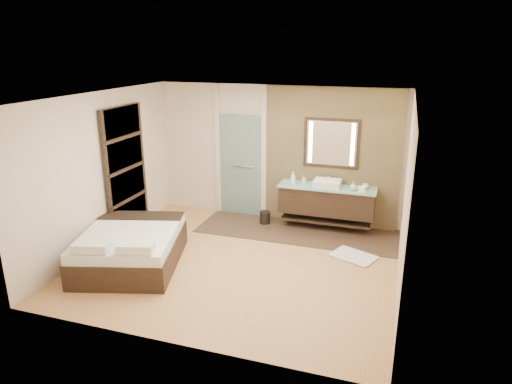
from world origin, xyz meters
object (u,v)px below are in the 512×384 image
(mirror_unit, at_px, (331,143))
(waste_bin, at_px, (265,218))
(vanity, at_px, (327,200))
(bed, at_px, (131,248))

(mirror_unit, bearing_deg, waste_bin, -163.18)
(vanity, xyz_separation_m, bed, (-2.75, -2.51, -0.28))
(vanity, relative_size, bed, 0.84)
(vanity, distance_m, mirror_unit, 1.10)
(mirror_unit, relative_size, bed, 0.48)
(vanity, height_order, waste_bin, vanity)
(vanity, bearing_deg, waste_bin, -174.09)
(mirror_unit, bearing_deg, vanity, -90.00)
(vanity, height_order, mirror_unit, mirror_unit)
(vanity, bearing_deg, bed, -137.60)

